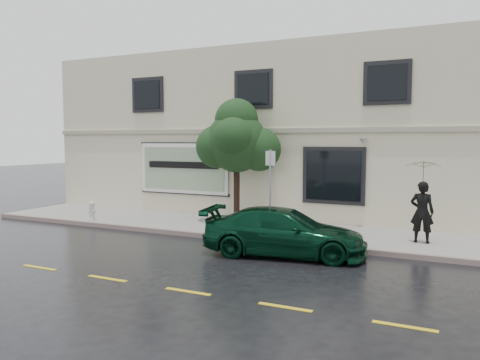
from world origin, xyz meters
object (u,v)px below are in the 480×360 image
at_px(car, 284,232).
at_px(pedestrian, 422,212).
at_px(street_tree, 237,143).
at_px(fire_hydrant, 92,211).

height_order(car, pedestrian, pedestrian).
relative_size(pedestrian, street_tree, 0.45).
height_order(pedestrian, fire_hydrant, pedestrian).
distance_m(pedestrian, street_tree, 6.95).
bearing_deg(pedestrian, street_tree, -6.04).
distance_m(street_tree, fire_hydrant, 6.17).
bearing_deg(fire_hydrant, car, -27.38).
height_order(car, street_tree, street_tree).
height_order(pedestrian, street_tree, street_tree).
bearing_deg(pedestrian, car, 38.94).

